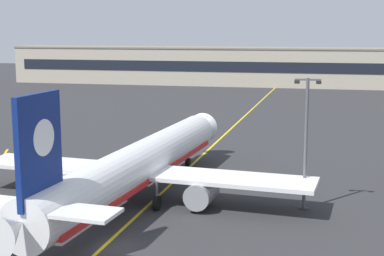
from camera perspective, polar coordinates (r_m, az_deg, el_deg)
The scene contains 5 objects.
ground_plane at distance 42.97m, azimuth -7.51°, elevation -11.66°, with size 400.00×400.00×0.00m, color #2D2D30.
taxiway_centreline at distance 70.70m, azimuth 0.74°, elevation -2.97°, with size 0.30×180.00×0.01m, color yellow.
airliner_foreground at distance 52.64m, azimuth -5.43°, elevation -3.73°, with size 32.31×41.52×11.65m.
apron_lamp_post at distance 50.70m, azimuth 11.18°, elevation -1.29°, with size 2.24×0.90×11.53m.
terminal_building at distance 160.42m, azimuth 6.90°, elevation 6.05°, with size 142.20×12.40×10.45m.
Camera 1 is at (13.85, -37.53, 15.70)m, focal length 53.97 mm.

